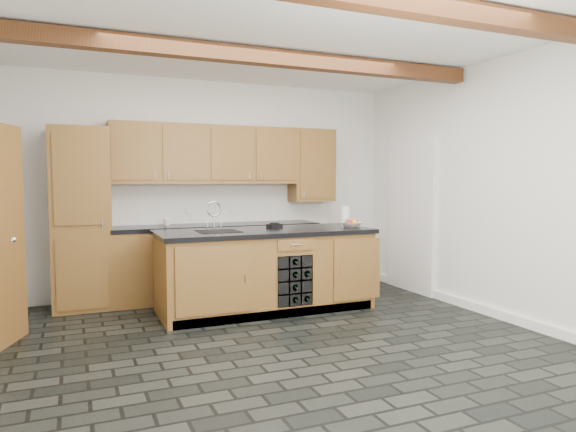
% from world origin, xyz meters
% --- Properties ---
extents(ground, '(5.00, 5.00, 0.00)m').
position_xyz_m(ground, '(0.00, 0.00, 0.00)').
color(ground, black).
rests_on(ground, ground).
extents(room_shell, '(5.01, 5.00, 5.00)m').
position_xyz_m(room_shell, '(-0.09, 0.53, 1.53)').
color(room_shell, white).
rests_on(room_shell, ground).
extents(back_cabinetry, '(3.65, 0.62, 2.20)m').
position_xyz_m(back_cabinetry, '(-0.38, 2.24, 0.98)').
color(back_cabinetry, brown).
rests_on(back_cabinetry, ground).
extents(island, '(2.48, 0.96, 0.93)m').
position_xyz_m(island, '(0.31, 1.28, 0.46)').
color(island, brown).
rests_on(island, ground).
extents(faucet, '(0.45, 0.40, 0.34)m').
position_xyz_m(faucet, '(-0.25, 1.33, 0.96)').
color(faucet, black).
rests_on(faucet, island).
extents(kitchen_scale, '(0.21, 0.16, 0.06)m').
position_xyz_m(kitchen_scale, '(0.50, 1.52, 0.96)').
color(kitchen_scale, black).
rests_on(kitchen_scale, island).
extents(fruit_bowl, '(0.32, 0.32, 0.06)m').
position_xyz_m(fruit_bowl, '(1.38, 1.20, 0.96)').
color(fruit_bowl, beige).
rests_on(fruit_bowl, island).
extents(fruit_cluster, '(0.16, 0.17, 0.07)m').
position_xyz_m(fruit_cluster, '(1.38, 1.20, 0.99)').
color(fruit_cluster, red).
rests_on(fruit_cluster, fruit_bowl).
extents(paper_towel, '(0.11, 0.11, 0.24)m').
position_xyz_m(paper_towel, '(1.42, 1.43, 1.05)').
color(paper_towel, white).
rests_on(paper_towel, island).
extents(mug, '(0.11, 0.11, 0.09)m').
position_xyz_m(mug, '(-0.65, 2.26, 0.97)').
color(mug, white).
rests_on(mug, back_cabinetry).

